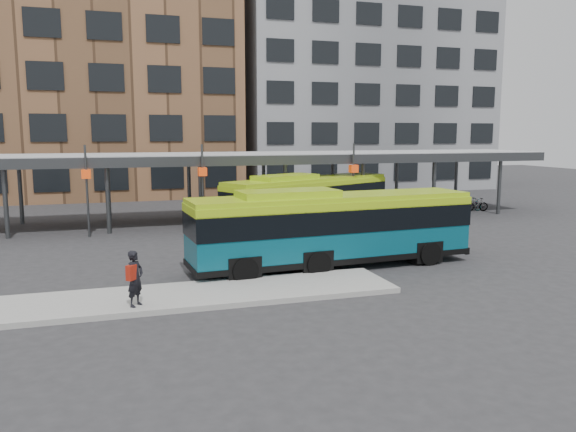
# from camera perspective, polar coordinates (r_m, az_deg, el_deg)

# --- Properties ---
(ground) EXTENTS (120.00, 120.00, 0.00)m
(ground) POSITION_cam_1_polar(r_m,az_deg,el_deg) (23.00, 2.65, -5.14)
(ground) COLOR #28282B
(ground) RESTS_ON ground
(boarding_island) EXTENTS (14.00, 3.00, 0.18)m
(boarding_island) POSITION_cam_1_polar(r_m,az_deg,el_deg) (18.90, -10.16, -7.99)
(boarding_island) COLOR gray
(boarding_island) RESTS_ON ground
(canopy) EXTENTS (40.00, 6.53, 4.80)m
(canopy) POSITION_cam_1_polar(r_m,az_deg,el_deg) (34.75, -4.69, 5.93)
(canopy) COLOR #999B9E
(canopy) RESTS_ON ground
(building_brick) EXTENTS (26.00, 14.00, 22.00)m
(building_brick) POSITION_cam_1_polar(r_m,az_deg,el_deg) (53.36, -20.35, 13.93)
(building_brick) COLOR brown
(building_brick) RESTS_ON ground
(building_grey) EXTENTS (24.00, 14.00, 20.00)m
(building_grey) POSITION_cam_1_polar(r_m,az_deg,el_deg) (58.24, 6.89, 12.88)
(building_grey) COLOR slate
(building_grey) RESTS_ON ground
(bus_front) EXTENTS (11.78, 3.28, 3.21)m
(bus_front) POSITION_cam_1_polar(r_m,az_deg,el_deg) (22.64, 4.44, -1.06)
(bus_front) COLOR #08495B
(bus_front) RESTS_ON ground
(bus_rear) EXTENTS (11.18, 7.11, 3.11)m
(bus_rear) POSITION_cam_1_polar(r_m,az_deg,el_deg) (32.51, 2.09, 1.74)
(bus_rear) COLOR #08495B
(bus_rear) RESTS_ON ground
(pedestrian) EXTENTS (0.71, 0.74, 1.71)m
(pedestrian) POSITION_cam_1_polar(r_m,az_deg,el_deg) (17.65, -15.28, -6.11)
(pedestrian) COLOR black
(pedestrian) RESTS_ON boarding_island
(bike_rack) EXTENTS (7.06, 1.65, 1.06)m
(bike_rack) POSITION_cam_1_polar(r_m,az_deg,el_deg) (39.71, 15.44, 0.99)
(bike_rack) COLOR slate
(bike_rack) RESTS_ON ground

